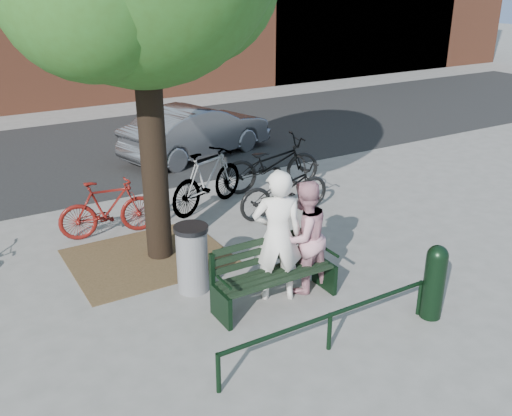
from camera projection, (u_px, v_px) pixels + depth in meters
ground at (275, 304)px, 7.88m from camera, size 90.00×90.00×0.00m
dirt_pit at (149, 257)px, 9.15m from camera, size 2.40×2.00×0.02m
road at (96, 152)px, 14.62m from camera, size 40.00×7.00×0.01m
park_bench at (272, 271)px, 7.76m from camera, size 1.74×0.54×0.97m
guard_railing at (330, 321)px, 6.77m from camera, size 3.06×0.06×0.51m
person_left at (277, 236)px, 7.70m from camera, size 0.82×0.71×1.88m
person_right at (304, 237)px, 7.95m from camera, size 0.88×0.73×1.64m
bollard at (434, 279)px, 7.38m from camera, size 0.28×0.28×1.04m
litter_bin at (192, 258)px, 8.04m from camera, size 0.49×0.49×1.00m
bicycle_b at (108, 208)px, 9.77m from camera, size 1.74×0.73×1.01m
bicycle_c at (271, 164)px, 11.88m from camera, size 2.23×1.07×1.13m
bicycle_d at (208, 180)px, 10.90m from camera, size 2.01×1.25×1.17m
bicycle_e at (284, 189)px, 10.64m from camera, size 1.92×0.68×1.00m
parked_car at (197, 131)px, 14.05m from camera, size 4.13×2.39×1.29m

